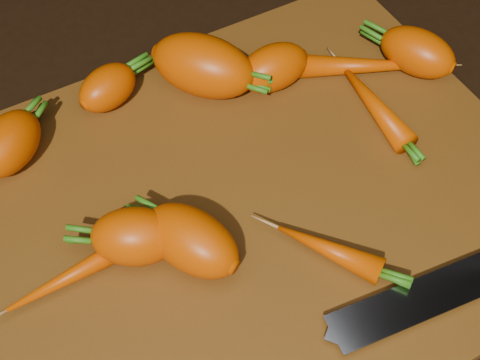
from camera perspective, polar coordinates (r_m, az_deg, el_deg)
ground at (r=0.58m, az=0.48°, el=-2.75°), size 2.00×2.00×0.01m
cutting_board at (r=0.57m, az=0.49°, el=-2.14°), size 0.50×0.40×0.01m
carrot_0 at (r=0.60m, az=-19.12°, el=2.96°), size 0.08×0.08×0.04m
carrot_1 at (r=0.52m, az=-8.95°, el=-4.79°), size 0.08×0.07×0.05m
carrot_2 at (r=0.63m, az=-3.16°, el=9.71°), size 0.11×0.11×0.06m
carrot_3 at (r=0.52m, az=-4.14°, el=-5.17°), size 0.08×0.10×0.05m
carrot_4 at (r=0.63m, az=2.88°, el=9.57°), size 0.07×0.05×0.04m
carrot_5 at (r=0.63m, az=-11.23°, el=7.74°), size 0.07×0.06×0.04m
carrot_6 at (r=0.67m, az=14.91°, el=10.50°), size 0.07×0.09×0.04m
carrot_7 at (r=0.63m, az=11.18°, el=6.58°), size 0.03×0.11×0.02m
carrot_8 at (r=0.66m, az=10.77°, el=9.56°), size 0.13×0.08×0.02m
carrot_9 at (r=0.53m, az=7.56°, el=-5.88°), size 0.07×0.09×0.02m
carrot_10 at (r=0.53m, az=-12.73°, el=-7.18°), size 0.14×0.03×0.02m
knife at (r=0.54m, az=18.18°, el=-8.40°), size 0.30×0.06×0.02m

